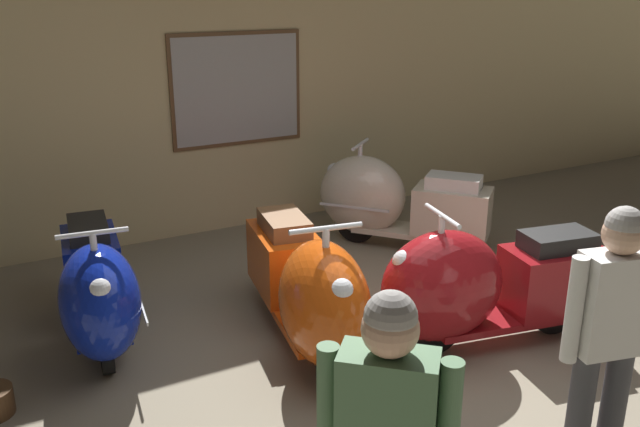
{
  "coord_description": "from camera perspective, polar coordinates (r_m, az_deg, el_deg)",
  "views": [
    {
      "loc": [
        -2.53,
        -3.52,
        2.66
      ],
      "look_at": [
        0.02,
        1.18,
        0.82
      ],
      "focal_mm": 38.22,
      "sensor_mm": 36.0,
      "label": 1
    }
  ],
  "objects": [
    {
      "name": "scooter_3",
      "position": [
        7.06,
        5.78,
        1.05
      ],
      "size": [
        1.54,
        1.68,
        1.08
      ],
      "rotation": [
        0.0,
        0.0,
        2.28
      ],
      "color": "black",
      "rests_on": "ground"
    },
    {
      "name": "visitor_1",
      "position": [
        3.93,
        23.03,
        -8.85
      ],
      "size": [
        0.53,
        0.32,
        1.6
      ],
      "rotation": [
        0.0,
        0.0,
        1.33
      ],
      "color": "black",
      "rests_on": "ground"
    },
    {
      "name": "scooter_1",
      "position": [
        4.99,
        -0.8,
        -6.45
      ],
      "size": [
        0.83,
        1.92,
        1.13
      ],
      "rotation": [
        0.0,
        0.0,
        -1.74
      ],
      "color": "black",
      "rests_on": "ground"
    },
    {
      "name": "ground_plane",
      "position": [
        5.08,
        6.3,
        -12.67
      ],
      "size": [
        60.0,
        60.0,
        0.0
      ],
      "primitive_type": "plane",
      "color": "gray"
    },
    {
      "name": "showroom_back_wall",
      "position": [
        7.41,
        -9.55,
        11.11
      ],
      "size": [
        18.0,
        0.63,
        3.35
      ],
      "color": "#CCB784",
      "rests_on": "ground"
    },
    {
      "name": "scooter_2",
      "position": [
        5.22,
        13.03,
        -5.89
      ],
      "size": [
        1.88,
        0.84,
        1.11
      ],
      "rotation": [
        0.0,
        0.0,
        2.95
      ],
      "color": "black",
      "rests_on": "ground"
    },
    {
      "name": "scooter_0",
      "position": [
        5.32,
        -18.13,
        -6.12
      ],
      "size": [
        0.7,
        1.79,
        1.06
      ],
      "rotation": [
        0.0,
        0.0,
        -1.69
      ],
      "color": "black",
      "rests_on": "ground"
    }
  ]
}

